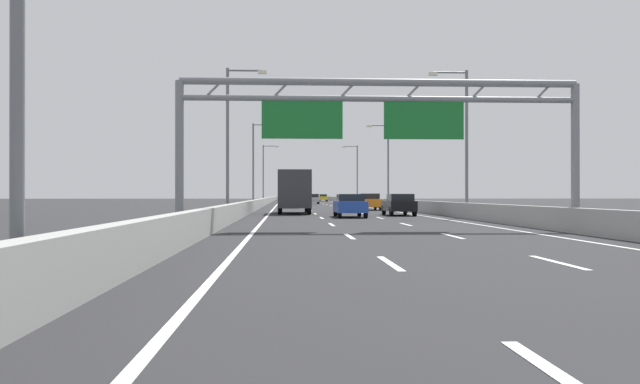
{
  "coord_description": "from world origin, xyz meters",
  "views": [
    {
      "loc": [
        -3.99,
        -1.46,
        1.46
      ],
      "look_at": [
        -0.64,
        64.22,
        1.69
      ],
      "focal_mm": 37.51,
      "sensor_mm": 36.0,
      "label": 1
    }
  ],
  "objects_px": {
    "streetlamp_left_distant": "(265,170)",
    "white_car": "(291,201)",
    "streetlamp_right_far": "(386,160)",
    "yellow_car": "(323,198)",
    "streetlamp_right_mid": "(463,134)",
    "streetlamp_left_mid": "(231,132)",
    "blue_car": "(350,205)",
    "sign_gantry": "(377,114)",
    "orange_car": "(369,202)",
    "silver_car": "(313,199)",
    "black_car": "(399,204)",
    "streetlamp_right_distant": "(356,170)",
    "streetlamp_left_far": "(255,160)",
    "box_truck": "(294,191)"
  },
  "relations": [
    {
      "from": "silver_car",
      "to": "yellow_car",
      "type": "relative_size",
      "value": 1.0
    },
    {
      "from": "silver_car",
      "to": "orange_car",
      "type": "height_order",
      "value": "orange_car"
    },
    {
      "from": "streetlamp_right_far",
      "to": "streetlamp_right_distant",
      "type": "xyz_separation_m",
      "value": [
        0.0,
        33.22,
        0.0
      ]
    },
    {
      "from": "silver_car",
      "to": "box_truck",
      "type": "height_order",
      "value": "box_truck"
    },
    {
      "from": "streetlamp_left_far",
      "to": "silver_car",
      "type": "height_order",
      "value": "streetlamp_left_far"
    },
    {
      "from": "streetlamp_right_far",
      "to": "white_car",
      "type": "relative_size",
      "value": 2.02
    },
    {
      "from": "streetlamp_right_far",
      "to": "orange_car",
      "type": "distance_m",
      "value": 15.41
    },
    {
      "from": "sign_gantry",
      "to": "streetlamp_left_mid",
      "type": "height_order",
      "value": "streetlamp_left_mid"
    },
    {
      "from": "streetlamp_right_far",
      "to": "black_car",
      "type": "relative_size",
      "value": 2.08
    },
    {
      "from": "sign_gantry",
      "to": "black_car",
      "type": "bearing_deg",
      "value": 77.37
    },
    {
      "from": "streetlamp_right_distant",
      "to": "orange_car",
      "type": "bearing_deg",
      "value": -94.52
    },
    {
      "from": "yellow_car",
      "to": "box_truck",
      "type": "xyz_separation_m",
      "value": [
        -7.09,
        -87.79,
        0.96
      ]
    },
    {
      "from": "orange_car",
      "to": "yellow_car",
      "type": "bearing_deg",
      "value": 89.99
    },
    {
      "from": "streetlamp_left_far",
      "to": "box_truck",
      "type": "xyz_separation_m",
      "value": [
        4.09,
        -25.01,
        -3.66
      ]
    },
    {
      "from": "streetlamp_right_distant",
      "to": "black_car",
      "type": "height_order",
      "value": "streetlamp_right_distant"
    },
    {
      "from": "streetlamp_right_distant",
      "to": "box_truck",
      "type": "xyz_separation_m",
      "value": [
        -10.84,
        -58.23,
        -3.66
      ]
    },
    {
      "from": "streetlamp_left_mid",
      "to": "streetlamp_right_far",
      "type": "xyz_separation_m",
      "value": [
        14.93,
        33.22,
        0.0
      ]
    },
    {
      "from": "streetlamp_left_mid",
      "to": "streetlamp_right_far",
      "type": "bearing_deg",
      "value": 65.8
    },
    {
      "from": "streetlamp_right_far",
      "to": "blue_car",
      "type": "xyz_separation_m",
      "value": [
        -7.38,
        -33.51,
        -4.63
      ]
    },
    {
      "from": "streetlamp_right_far",
      "to": "white_car",
      "type": "height_order",
      "value": "streetlamp_right_far"
    },
    {
      "from": "yellow_car",
      "to": "streetlamp_right_mid",
      "type": "bearing_deg",
      "value": -87.77
    },
    {
      "from": "sign_gantry",
      "to": "streetlamp_left_mid",
      "type": "relative_size",
      "value": 1.81
    },
    {
      "from": "orange_car",
      "to": "streetlamp_left_mid",
      "type": "bearing_deg",
      "value": -120.46
    },
    {
      "from": "streetlamp_left_distant",
      "to": "box_truck",
      "type": "height_order",
      "value": "streetlamp_left_distant"
    },
    {
      "from": "streetlamp_left_mid",
      "to": "blue_car",
      "type": "height_order",
      "value": "streetlamp_left_mid"
    },
    {
      "from": "silver_car",
      "to": "yellow_car",
      "type": "distance_m",
      "value": 36.46
    },
    {
      "from": "streetlamp_left_mid",
      "to": "streetlamp_left_far",
      "type": "bearing_deg",
      "value": 90.0
    },
    {
      "from": "blue_car",
      "to": "yellow_car",
      "type": "bearing_deg",
      "value": 87.84
    },
    {
      "from": "streetlamp_left_distant",
      "to": "white_car",
      "type": "xyz_separation_m",
      "value": [
        3.98,
        -37.86,
        -4.65
      ]
    },
    {
      "from": "sign_gantry",
      "to": "yellow_car",
      "type": "xyz_separation_m",
      "value": [
        3.89,
        110.62,
        -4.07
      ]
    },
    {
      "from": "streetlamp_left_far",
      "to": "black_car",
      "type": "xyz_separation_m",
      "value": [
        11.27,
        -30.14,
        -4.62
      ]
    },
    {
      "from": "sign_gantry",
      "to": "silver_car",
      "type": "bearing_deg",
      "value": 89.76
    },
    {
      "from": "streetlamp_right_far",
      "to": "white_car",
      "type": "bearing_deg",
      "value": -157.07
    },
    {
      "from": "streetlamp_right_far",
      "to": "orange_car",
      "type": "height_order",
      "value": "streetlamp_right_far"
    },
    {
      "from": "streetlamp_left_far",
      "to": "silver_car",
      "type": "distance_m",
      "value": 27.96
    },
    {
      "from": "streetlamp_left_distant",
      "to": "yellow_car",
      "type": "bearing_deg",
      "value": 69.27
    },
    {
      "from": "streetlamp_right_mid",
      "to": "box_truck",
      "type": "bearing_deg",
      "value": 142.84
    },
    {
      "from": "streetlamp_right_far",
      "to": "box_truck",
      "type": "height_order",
      "value": "streetlamp_right_far"
    },
    {
      "from": "streetlamp_right_mid",
      "to": "black_car",
      "type": "bearing_deg",
      "value": 139.87
    },
    {
      "from": "streetlamp_left_mid",
      "to": "yellow_car",
      "type": "bearing_deg",
      "value": 83.35
    },
    {
      "from": "sign_gantry",
      "to": "streetlamp_right_mid",
      "type": "distance_m",
      "value": 16.49
    },
    {
      "from": "streetlamp_left_mid",
      "to": "streetlamp_right_mid",
      "type": "bearing_deg",
      "value": 0.0
    },
    {
      "from": "sign_gantry",
      "to": "box_truck",
      "type": "xyz_separation_m",
      "value": [
        -3.21,
        22.83,
        -3.11
      ]
    },
    {
      "from": "silver_car",
      "to": "yellow_car",
      "type": "height_order",
      "value": "silver_car"
    },
    {
      "from": "streetlamp_left_far",
      "to": "orange_car",
      "type": "height_order",
      "value": "streetlamp_left_far"
    },
    {
      "from": "streetlamp_left_far",
      "to": "orange_car",
      "type": "xyz_separation_m",
      "value": [
        11.18,
        -14.22,
        -4.6
      ]
    },
    {
      "from": "streetlamp_right_mid",
      "to": "streetlamp_right_far",
      "type": "distance_m",
      "value": 33.22
    },
    {
      "from": "streetlamp_left_mid",
      "to": "orange_car",
      "type": "bearing_deg",
      "value": 59.54
    },
    {
      "from": "streetlamp_right_far",
      "to": "blue_car",
      "type": "relative_size",
      "value": 2.05
    },
    {
      "from": "sign_gantry",
      "to": "streetlamp_left_mid",
      "type": "xyz_separation_m",
      "value": [
        -7.3,
        14.61,
        0.55
      ]
    }
  ]
}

